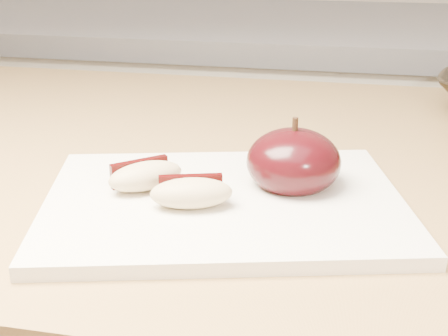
# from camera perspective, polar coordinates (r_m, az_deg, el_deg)

# --- Properties ---
(back_cabinet) EXTENTS (2.40, 0.62, 0.94)m
(back_cabinet) POSITION_cam_1_polar(r_m,az_deg,el_deg) (1.46, 3.22, -4.92)
(back_cabinet) COLOR silver
(back_cabinet) RESTS_ON ground
(cutting_board) EXTENTS (0.33, 0.28, 0.01)m
(cutting_board) POSITION_cam_1_polar(r_m,az_deg,el_deg) (0.51, -0.00, -3.23)
(cutting_board) COLOR white
(cutting_board) RESTS_ON island_counter
(apple_half) EXTENTS (0.08, 0.08, 0.07)m
(apple_half) POSITION_cam_1_polar(r_m,az_deg,el_deg) (0.53, 6.37, 0.57)
(apple_half) COLOR black
(apple_half) RESTS_ON cutting_board
(apple_wedge_a) EXTENTS (0.07, 0.07, 0.02)m
(apple_wedge_a) POSITION_cam_1_polar(r_m,az_deg,el_deg) (0.52, -7.25, -0.69)
(apple_wedge_a) COLOR tan
(apple_wedge_a) RESTS_ON cutting_board
(apple_wedge_b) EXTENTS (0.07, 0.05, 0.02)m
(apple_wedge_b) POSITION_cam_1_polar(r_m,az_deg,el_deg) (0.49, -3.01, -2.25)
(apple_wedge_b) COLOR tan
(apple_wedge_b) RESTS_ON cutting_board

